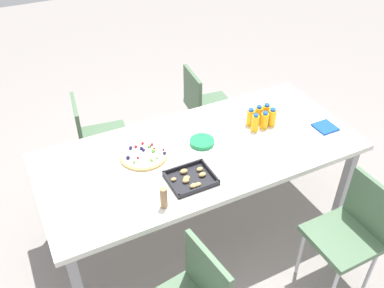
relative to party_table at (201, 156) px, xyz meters
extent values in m
plane|color=gray|center=(0.00, 0.00, -0.69)|extent=(12.00, 12.00, 0.00)
cube|color=silver|center=(0.00, 0.00, 0.04)|extent=(2.22, 1.00, 0.04)
cube|color=#99999E|center=(-1.03, -0.42, -0.34)|extent=(0.06, 0.06, 0.71)
cube|color=#99999E|center=(1.03, -0.42, -0.34)|extent=(0.06, 0.06, 0.71)
cube|color=#99999E|center=(-1.03, 0.42, -0.34)|extent=(0.06, 0.06, 0.71)
cube|color=#4C6B4C|center=(-0.56, -0.87, -0.24)|extent=(0.44, 0.44, 0.04)
cube|color=#4C6B4C|center=(-0.38, -0.89, -0.05)|extent=(0.07, 0.38, 0.38)
cylinder|color=silver|center=(-0.74, -1.02, -0.48)|extent=(0.02, 0.02, 0.41)
cylinder|color=silver|center=(-0.71, -0.70, -0.48)|extent=(0.02, 0.02, 0.41)
cylinder|color=silver|center=(-0.42, -1.05, -0.48)|extent=(0.02, 0.02, 0.41)
cylinder|color=silver|center=(-0.39, -0.73, -0.48)|extent=(0.02, 0.02, 0.41)
cube|color=#4C6B4C|center=(0.41, 0.85, -0.05)|extent=(0.08, 0.38, 0.38)
cube|color=#4C6B4C|center=(-0.56, 0.87, -0.24)|extent=(0.40, 0.40, 0.04)
cube|color=#4C6B4C|center=(-0.74, 0.87, -0.05)|extent=(0.03, 0.38, 0.38)
cylinder|color=silver|center=(-0.40, 0.71, -0.48)|extent=(0.02, 0.02, 0.41)
cylinder|color=silver|center=(-0.72, 1.03, -0.48)|extent=(0.02, 0.02, 0.41)
cylinder|color=silver|center=(-0.72, 0.71, -0.48)|extent=(0.02, 0.02, 0.41)
cube|color=#4C6B4C|center=(0.48, -0.84, -0.24)|extent=(0.45, 0.45, 0.04)
cube|color=#4C6B4C|center=(0.66, -0.86, -0.05)|extent=(0.08, 0.38, 0.38)
cylinder|color=silver|center=(0.30, -0.97, -0.48)|extent=(0.02, 0.02, 0.41)
cylinder|color=silver|center=(0.34, -0.66, -0.48)|extent=(0.02, 0.02, 0.41)
cylinder|color=silver|center=(0.61, -1.02, -0.48)|extent=(0.02, 0.02, 0.41)
cylinder|color=silver|center=(0.66, -0.70, -0.48)|extent=(0.02, 0.02, 0.41)
cylinder|color=#F9AC14|center=(-0.61, -0.11, 0.12)|extent=(0.06, 0.06, 0.12)
cylinder|color=blue|center=(-0.61, -0.11, 0.19)|extent=(0.04, 0.04, 0.02)
cylinder|color=#FAAF14|center=(-0.54, -0.11, 0.12)|extent=(0.06, 0.06, 0.13)
cylinder|color=blue|center=(-0.54, -0.11, 0.20)|extent=(0.04, 0.04, 0.02)
cylinder|color=#FAAA14|center=(-0.47, -0.11, 0.12)|extent=(0.06, 0.06, 0.12)
cylinder|color=blue|center=(-0.47, -0.11, 0.19)|extent=(0.04, 0.04, 0.02)
cylinder|color=#F9AB14|center=(-0.61, -0.04, 0.12)|extent=(0.06, 0.06, 0.13)
cylinder|color=blue|center=(-0.61, -0.04, 0.19)|extent=(0.04, 0.04, 0.02)
cylinder|color=#FAAB14|center=(-0.54, -0.03, 0.12)|extent=(0.06, 0.06, 0.12)
cylinder|color=blue|center=(-0.54, -0.03, 0.19)|extent=(0.04, 0.04, 0.02)
cylinder|color=#FAAC14|center=(-0.46, -0.03, 0.12)|extent=(0.05, 0.05, 0.12)
cylinder|color=blue|center=(-0.46, -0.03, 0.19)|extent=(0.04, 0.04, 0.02)
cylinder|color=tan|center=(0.38, -0.11, 0.07)|extent=(0.33, 0.33, 0.02)
cylinder|color=white|center=(0.38, -0.11, 0.08)|extent=(0.30, 0.30, 0.01)
sphere|color=#1E1947|center=(0.32, -0.16, 0.09)|extent=(0.02, 0.02, 0.02)
sphere|color=red|center=(0.35, -0.21, 0.09)|extent=(0.02, 0.02, 0.02)
sphere|color=#1E1947|center=(0.37, -0.14, 0.09)|extent=(0.02, 0.02, 0.02)
sphere|color=#66B238|center=(0.33, -0.16, 0.09)|extent=(0.02, 0.02, 0.02)
sphere|color=red|center=(0.30, -0.12, 0.09)|extent=(0.02, 0.02, 0.02)
sphere|color=red|center=(0.25, -0.08, 0.09)|extent=(0.02, 0.02, 0.02)
sphere|color=#1E1947|center=(0.45, -0.19, 0.09)|extent=(0.02, 0.02, 0.02)
sphere|color=#66B238|center=(0.32, -0.10, 0.09)|extent=(0.03, 0.03, 0.03)
sphere|color=#66B238|center=(0.37, -0.02, 0.09)|extent=(0.02, 0.02, 0.02)
sphere|color=#1E1947|center=(0.38, -0.16, 0.09)|extent=(0.02, 0.02, 0.02)
sphere|color=red|center=(0.44, -0.08, 0.09)|extent=(0.02, 0.02, 0.02)
sphere|color=#1E1947|center=(0.44, -0.20, 0.09)|extent=(0.03, 0.03, 0.03)
sphere|color=#66B238|center=(0.47, -0.05, 0.09)|extent=(0.02, 0.02, 0.02)
sphere|color=#1E1947|center=(0.26, -0.04, 0.09)|extent=(0.02, 0.02, 0.02)
sphere|color=red|center=(0.30, -0.17, 0.09)|extent=(0.02, 0.02, 0.02)
sphere|color=red|center=(0.41, -0.20, 0.09)|extent=(0.02, 0.02, 0.02)
sphere|color=#1E1947|center=(0.49, -0.11, 0.09)|extent=(0.03, 0.03, 0.03)
sphere|color=#66B238|center=(0.36, -0.01, 0.09)|extent=(0.02, 0.02, 0.02)
sphere|color=#66B238|center=(0.32, -0.02, 0.09)|extent=(0.02, 0.02, 0.02)
cube|color=black|center=(0.20, 0.24, 0.06)|extent=(0.29, 0.25, 0.01)
cube|color=black|center=(0.20, 0.13, 0.08)|extent=(0.29, 0.01, 0.03)
cube|color=black|center=(0.20, 0.36, 0.08)|extent=(0.29, 0.01, 0.03)
cube|color=black|center=(0.07, 0.24, 0.08)|extent=(0.01, 0.25, 0.03)
cube|color=black|center=(0.34, 0.24, 0.08)|extent=(0.01, 0.25, 0.03)
ellipsoid|color=tan|center=(0.24, 0.26, 0.08)|extent=(0.05, 0.03, 0.03)
ellipsoid|color=tan|center=(0.12, 0.20, 0.08)|extent=(0.04, 0.03, 0.03)
ellipsoid|color=tan|center=(0.22, 0.17, 0.08)|extent=(0.05, 0.04, 0.03)
ellipsoid|color=tan|center=(0.21, 0.17, 0.08)|extent=(0.04, 0.03, 0.02)
ellipsoid|color=tan|center=(0.19, 0.32, 0.08)|extent=(0.05, 0.03, 0.03)
ellipsoid|color=tan|center=(0.31, 0.21, 0.08)|extent=(0.04, 0.03, 0.02)
ellipsoid|color=tan|center=(0.22, 0.32, 0.08)|extent=(0.05, 0.04, 0.03)
ellipsoid|color=tan|center=(0.13, 0.25, 0.08)|extent=(0.05, 0.03, 0.03)
ellipsoid|color=tan|center=(0.23, 0.24, 0.08)|extent=(0.05, 0.03, 0.03)
cylinder|color=#1E8C4C|center=(-0.04, -0.06, 0.06)|extent=(0.17, 0.17, 0.00)
cylinder|color=#1E8C4C|center=(-0.04, -0.06, 0.07)|extent=(0.17, 0.17, 0.00)
cylinder|color=#1E8C4C|center=(-0.04, -0.06, 0.07)|extent=(0.17, 0.17, 0.00)
cylinder|color=#1E8C4C|center=(-0.04, -0.06, 0.08)|extent=(0.17, 0.17, 0.00)
cylinder|color=#1E8C4C|center=(-0.04, -0.06, 0.08)|extent=(0.17, 0.17, 0.00)
cylinder|color=#1E8C4C|center=(-0.04, -0.06, 0.09)|extent=(0.17, 0.17, 0.00)
cube|color=#194CA5|center=(-0.94, 0.18, 0.07)|extent=(0.15, 0.15, 0.01)
cylinder|color=#9E7A56|center=(0.45, 0.38, 0.13)|extent=(0.04, 0.04, 0.14)
camera|label=1|loc=(1.07, 1.99, 1.83)|focal=38.90mm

